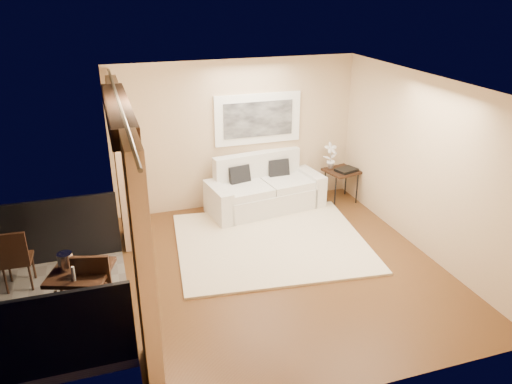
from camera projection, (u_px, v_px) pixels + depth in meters
floor at (284, 268)px, 7.40m from camera, size 5.00×5.00×0.00m
room_shell at (118, 111)px, 5.81m from camera, size 5.00×6.40×5.00m
balcony at (43, 298)px, 6.39m from camera, size 1.81×2.60×1.17m
curtains at (130, 204)px, 6.28m from camera, size 0.16×4.80×2.64m
artwork at (258, 119)px, 9.04m from camera, size 1.62×0.07×0.92m
rug at (271, 242)px, 8.09m from camera, size 3.25×2.91×0.04m
sofa at (264, 191)px, 9.21m from camera, size 2.20×1.18×1.01m
side_table at (342, 173)px, 9.48m from camera, size 0.68×0.68×0.62m
tray at (346, 170)px, 9.39m from camera, size 0.45×0.38×0.05m
orchid at (331, 156)px, 9.46m from camera, size 0.28×0.20×0.50m
bistro_table at (81, 276)px, 5.89m from camera, size 0.85×0.85×0.79m
balcony_chair_far at (15, 256)px, 6.68m from camera, size 0.40×0.41×0.90m
balcony_chair_near at (92, 292)px, 5.79m from camera, size 0.53×0.53×1.01m
ice_bucket at (65, 261)px, 5.86m from camera, size 0.18×0.18×0.20m
candle at (83, 262)px, 5.96m from camera, size 0.06×0.06×0.07m
vase at (74, 274)px, 5.62m from camera, size 0.04×0.04×0.18m
glass_a at (89, 268)px, 5.80m from camera, size 0.06×0.06×0.12m
glass_b at (90, 264)px, 5.87m from camera, size 0.06×0.06×0.12m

